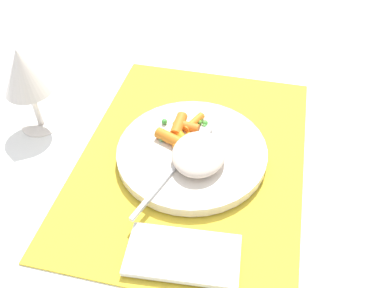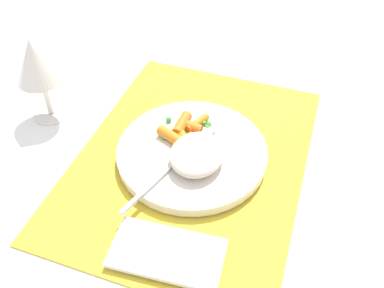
{
  "view_description": "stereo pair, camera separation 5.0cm",
  "coord_description": "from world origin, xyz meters",
  "px_view_note": "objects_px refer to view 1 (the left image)",
  "views": [
    {
      "loc": [
        -0.43,
        -0.1,
        0.47
      ],
      "look_at": [
        0.0,
        0.0,
        0.03
      ],
      "focal_mm": 38.36,
      "sensor_mm": 36.0,
      "label": 1
    },
    {
      "loc": [
        -0.42,
        -0.14,
        0.47
      ],
      "look_at": [
        0.0,
        0.0,
        0.03
      ],
      "focal_mm": 38.36,
      "sensor_mm": 36.0,
      "label": 2
    }
  ],
  "objects_px": {
    "plate": "(192,152)",
    "wine_glass": "(24,73)",
    "rice_mound": "(199,154)",
    "carrot_portion": "(181,132)",
    "napkin": "(183,255)",
    "fork": "(182,160)"
  },
  "relations": [
    {
      "from": "fork",
      "to": "napkin",
      "type": "xyz_separation_m",
      "value": [
        -0.14,
        -0.04,
        -0.01
      ]
    },
    {
      "from": "wine_glass",
      "to": "napkin",
      "type": "height_order",
      "value": "wine_glass"
    },
    {
      "from": "carrot_portion",
      "to": "wine_glass",
      "type": "relative_size",
      "value": 0.62
    },
    {
      "from": "fork",
      "to": "carrot_portion",
      "type": "bearing_deg",
      "value": 14.53
    },
    {
      "from": "fork",
      "to": "wine_glass",
      "type": "xyz_separation_m",
      "value": [
        0.05,
        0.26,
        0.08
      ]
    },
    {
      "from": "carrot_portion",
      "to": "wine_glass",
      "type": "bearing_deg",
      "value": 90.76
    },
    {
      "from": "carrot_portion",
      "to": "fork",
      "type": "xyz_separation_m",
      "value": [
        -0.05,
        -0.01,
        -0.0
      ]
    },
    {
      "from": "plate",
      "to": "napkin",
      "type": "height_order",
      "value": "plate"
    },
    {
      "from": "plate",
      "to": "rice_mound",
      "type": "relative_size",
      "value": 2.51
    },
    {
      "from": "carrot_portion",
      "to": "wine_glass",
      "type": "xyz_separation_m",
      "value": [
        -0.0,
        0.25,
        0.08
      ]
    },
    {
      "from": "carrot_portion",
      "to": "napkin",
      "type": "relative_size",
      "value": 0.65
    },
    {
      "from": "carrot_portion",
      "to": "wine_glass",
      "type": "height_order",
      "value": "wine_glass"
    },
    {
      "from": "rice_mound",
      "to": "fork",
      "type": "height_order",
      "value": "rice_mound"
    },
    {
      "from": "wine_glass",
      "to": "rice_mound",
      "type": "bearing_deg",
      "value": -98.7
    },
    {
      "from": "carrot_portion",
      "to": "rice_mound",
      "type": "bearing_deg",
      "value": -140.41
    },
    {
      "from": "plate",
      "to": "wine_glass",
      "type": "xyz_separation_m",
      "value": [
        0.02,
        0.27,
        0.09
      ]
    },
    {
      "from": "carrot_portion",
      "to": "plate",
      "type": "bearing_deg",
      "value": -136.11
    },
    {
      "from": "rice_mound",
      "to": "plate",
      "type": "bearing_deg",
      "value": 34.36
    },
    {
      "from": "plate",
      "to": "fork",
      "type": "bearing_deg",
      "value": 161.79
    },
    {
      "from": "plate",
      "to": "rice_mound",
      "type": "height_order",
      "value": "rice_mound"
    },
    {
      "from": "rice_mound",
      "to": "napkin",
      "type": "xyz_separation_m",
      "value": [
        -0.15,
        -0.01,
        -0.03
      ]
    },
    {
      "from": "fork",
      "to": "napkin",
      "type": "distance_m",
      "value": 0.15
    }
  ]
}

